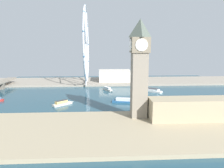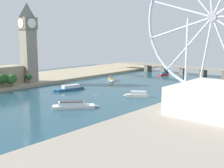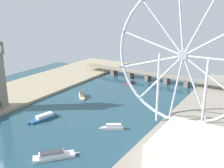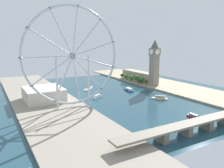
# 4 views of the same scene
# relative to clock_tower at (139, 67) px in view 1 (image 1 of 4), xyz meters

# --- Properties ---
(ground_plane) EXTENTS (411.33, 411.33, 0.00)m
(ground_plane) POSITION_rel_clock_tower_xyz_m (92.78, 12.37, -48.96)
(ground_plane) COLOR #234756
(riverbank_left) EXTENTS (90.00, 520.00, 3.00)m
(riverbank_left) POSITION_rel_clock_tower_xyz_m (-27.88, 12.37, -47.46)
(riverbank_left) COLOR tan
(riverbank_left) RESTS_ON ground_plane
(riverbank_right) EXTENTS (90.00, 520.00, 3.00)m
(riverbank_right) POSITION_rel_clock_tower_xyz_m (213.44, 12.37, -47.46)
(riverbank_right) COLOR gray
(riverbank_right) RESTS_ON ground_plane
(clock_tower) EXTENTS (17.07, 17.07, 88.10)m
(clock_tower) POSITION_rel_clock_tower_xyz_m (0.00, 0.00, 0.00)
(clock_tower) COLOR gray
(clock_tower) RESTS_ON riverbank_left
(parliament_block) EXTENTS (22.00, 104.44, 19.14)m
(parliament_block) POSITION_rel_clock_tower_xyz_m (-10.29, -60.22, -36.39)
(parliament_block) COLOR tan
(parliament_block) RESTS_ON riverbank_left
(tree_row_embankment) EXTENTS (14.25, 94.35, 13.87)m
(tree_row_embankment) POSITION_rel_clock_tower_xyz_m (11.15, -49.45, -38.12)
(tree_row_embankment) COLOR #513823
(tree_row_embankment) RESTS_ON riverbank_left
(ferris_wheel) EXTENTS (129.26, 3.20, 131.59)m
(ferris_wheel) POSITION_rel_clock_tower_xyz_m (185.93, 58.43, 20.96)
(ferris_wheel) COLOR silver
(ferris_wheel) RESTS_ON riverbank_right
(riverside_hall) EXTENTS (52.79, 60.02, 18.66)m
(riverside_hall) POSITION_rel_clock_tower_xyz_m (214.01, 6.79, -36.64)
(riverside_hall) COLOR beige
(riverside_hall) RESTS_ON riverbank_right
(tour_boat_1) EXTENTS (14.25, 35.32, 5.45)m
(tour_boat_1) POSITION_rel_clock_tower_xyz_m (62.10, 5.61, -46.74)
(tour_boat_1) COLOR #235684
(tour_boat_1) RESTS_ON ground_plane
(tour_boat_2) EXTENTS (21.69, 15.85, 5.49)m
(tour_boat_2) POSITION_rel_clock_tower_xyz_m (133.98, 23.88, -46.64)
(tour_boat_2) COLOR beige
(tour_boat_2) RESTS_ON ground_plane
(tour_boat_3) EXTENTS (28.50, 31.49, 5.64)m
(tour_boat_3) POSITION_rel_clock_tower_xyz_m (121.39, -41.72, -46.67)
(tour_boat_3) COLOR white
(tour_boat_3) RESTS_ON ground_plane
(tour_boat_4) EXTENTS (21.99, 23.39, 5.90)m
(tour_boat_4) POSITION_rel_clock_tower_xyz_m (54.43, 79.21, -46.57)
(tour_boat_4) COLOR beige
(tour_boat_4) RESTS_ON ground_plane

